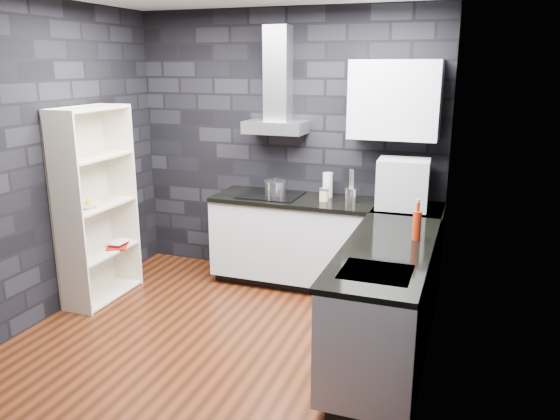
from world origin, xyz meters
The scene contains 27 objects.
ground centered at (0.00, 0.00, 0.00)m, with size 3.20×3.20×0.00m, color #481E0D.
wall_back centered at (0.00, 1.62, 1.35)m, with size 3.20×0.05×2.70m, color black.
wall_front centered at (0.00, -1.62, 1.35)m, with size 3.20×0.05×2.70m, color black.
wall_left centered at (-1.62, 0.00, 1.35)m, with size 0.05×3.20×2.70m, color black.
wall_right centered at (1.62, 0.00, 1.35)m, with size 0.05×3.20×2.70m, color black.
toekick_back centered at (0.50, 1.34, 0.05)m, with size 2.18×0.50×0.10m, color black.
toekick_right centered at (1.34, 0.10, 0.05)m, with size 0.50×1.78×0.10m, color black.
counter_back_cab centered at (0.50, 1.30, 0.48)m, with size 2.20×0.60×0.76m, color silver.
counter_right_cab centered at (1.30, 0.10, 0.48)m, with size 0.60×1.80×0.76m, color silver.
counter_back_top centered at (0.50, 1.29, 0.88)m, with size 2.20×0.62×0.04m, color black.
counter_right_top centered at (1.29, 0.10, 0.88)m, with size 0.62×1.80×0.04m, color black.
counter_corner_top centered at (1.30, 1.30, 0.88)m, with size 0.62×0.62×0.04m, color black.
hood_body centered at (-0.05, 1.43, 1.56)m, with size 0.60×0.34×0.12m, color silver.
hood_chimney centered at (-0.05, 1.50, 2.07)m, with size 0.24×0.20×0.90m, color silver.
upper_cabinet centered at (1.10, 1.43, 1.85)m, with size 0.80×0.35×0.70m, color silver.
cooktop centered at (-0.05, 1.30, 0.91)m, with size 0.58×0.50×0.01m, color black.
sink_rim centered at (1.30, -0.40, 0.89)m, with size 0.44×0.40×0.01m, color silver.
pot centered at (0.00, 1.30, 0.97)m, with size 0.21×0.21×0.12m, color silver.
glass_vase centered at (0.49, 1.43, 1.02)m, with size 0.10×0.10×0.24m, color silver.
storage_jar centered at (0.50, 1.26, 0.95)m, with size 0.09×0.09×0.11m, color #CDBD8D.
utensil_crock centered at (0.76, 1.28, 0.97)m, with size 0.11×0.11×0.14m, color silver.
appliance_garage centered at (1.24, 1.23, 1.12)m, with size 0.45×0.35×0.45m, color #A4A7AB.
red_bottle centered at (1.46, 0.34, 1.01)m, with size 0.06×0.06×0.22m, color #A1250C.
bookshelf centered at (-1.42, 0.37, 0.90)m, with size 0.34×0.80×1.80m, color beige.
fruit_bowl centered at (-1.42, 0.25, 0.94)m, with size 0.21×0.21×0.05m, color white.
book_red centered at (-1.43, 0.49, 0.57)m, with size 0.19×0.02×0.25m, color #9A0909.
book_second centered at (-1.42, 0.56, 0.59)m, with size 0.15×0.02×0.21m, color #B2B2B2.
Camera 1 is at (1.82, -3.62, 2.16)m, focal length 35.00 mm.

